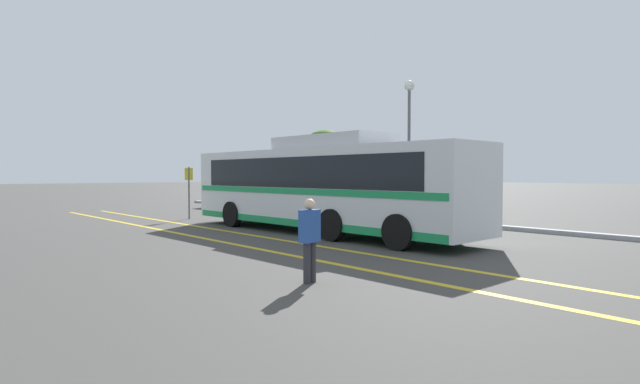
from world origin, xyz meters
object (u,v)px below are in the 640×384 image
object	(u,v)px
parked_car_1	(300,201)
parked_car_0	(238,196)
transit_bus	(320,185)
tree_0	(324,153)
parked_car_2	(388,207)
street_lamp	(409,120)
pedestrian_0	(310,235)
bus_stop_sign	(189,186)

from	to	relation	value
parked_car_1	parked_car_0	bearing A→B (deg)	-91.33
transit_bus	parked_car_1	bearing A→B (deg)	55.46
transit_bus	tree_0	bearing A→B (deg)	46.41
parked_car_2	tree_0	world-z (taller)	tree_0
parked_car_0	street_lamp	world-z (taller)	street_lamp
pedestrian_0	bus_stop_sign	world-z (taller)	bus_stop_sign
parked_car_2	pedestrian_0	size ratio (longest dim) A/B	2.73
parked_car_0	transit_bus	bearing A→B (deg)	-114.60
transit_bus	tree_0	world-z (taller)	tree_0
parked_car_1	bus_stop_sign	distance (m)	5.45
transit_bus	tree_0	xyz separation A→B (m)	(-9.40, 8.70, 1.67)
pedestrian_0	bus_stop_sign	xyz separation A→B (m)	(-14.05, 4.66, 0.62)
pedestrian_0	street_lamp	distance (m)	15.48
street_lamp	tree_0	world-z (taller)	street_lamp
parked_car_2	parked_car_1	bearing A→B (deg)	-86.10
parked_car_2	bus_stop_sign	bearing A→B (deg)	-53.20
parked_car_1	parked_car_2	bearing A→B (deg)	94.81
transit_bus	pedestrian_0	size ratio (longest dim) A/B	7.91
parked_car_0	parked_car_2	bearing A→B (deg)	-95.87
tree_0	parked_car_2	bearing A→B (deg)	-26.35
parked_car_2	bus_stop_sign	xyz separation A→B (m)	(-7.52, -5.25, 0.84)
parked_car_0	parked_car_1	distance (m)	6.48
parked_car_1	street_lamp	bearing A→B (deg)	128.55
parked_car_2	pedestrian_0	xyz separation A→B (m)	(6.53, -9.91, 0.23)
parked_car_2	parked_car_0	bearing A→B (deg)	-89.39
parked_car_1	tree_0	world-z (taller)	tree_0
street_lamp	pedestrian_0	bearing A→B (deg)	-58.87
parked_car_1	parked_car_2	world-z (taller)	parked_car_1
parked_car_1	parked_car_2	size ratio (longest dim) A/B	1.04
pedestrian_0	tree_0	world-z (taller)	tree_0
tree_0	street_lamp	bearing A→B (deg)	-10.53
parked_car_2	bus_stop_sign	size ratio (longest dim) A/B	1.82
parked_car_0	tree_0	xyz separation A→B (m)	(3.28, 4.09, 2.61)
bus_stop_sign	street_lamp	distance (m)	10.79
parked_car_1	tree_0	bearing A→B (deg)	-142.19
transit_bus	street_lamp	xyz separation A→B (m)	(-1.84, 7.29, 2.94)
transit_bus	parked_car_0	world-z (taller)	transit_bus
pedestrian_0	tree_0	distance (m)	21.08
transit_bus	parked_car_2	distance (m)	4.50
parked_car_0	tree_0	world-z (taller)	tree_0
parked_car_2	tree_0	distance (m)	10.17
bus_stop_sign	parked_car_1	bearing A→B (deg)	-21.56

